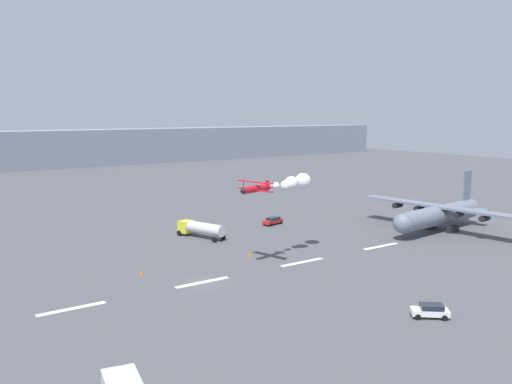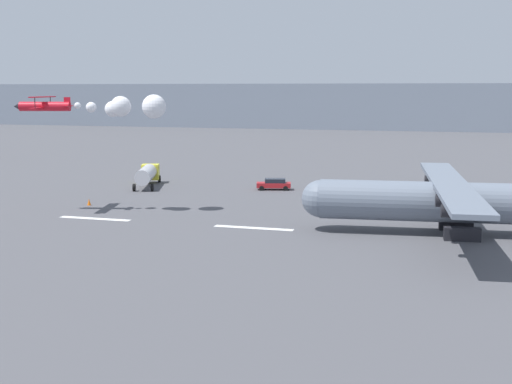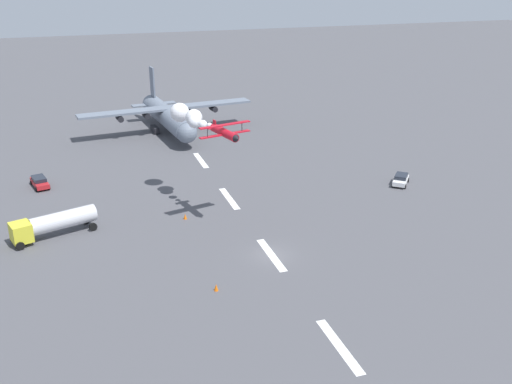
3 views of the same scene
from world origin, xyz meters
The scene contains 12 objects.
ground_plane centered at (0.00, 0.00, 0.00)m, with size 440.00×440.00×0.00m, color #4C4C51.
runway_stripe_2 centered at (-17.41, 0.00, 0.01)m, with size 8.00×0.90×0.01m, color white.
runway_stripe_3 centered at (0.00, 0.00, 0.01)m, with size 8.00×0.90×0.01m, color white.
runway_stripe_4 centered at (17.41, 0.00, 0.01)m, with size 8.00×0.90×0.01m, color white.
runway_stripe_5 centered at (34.81, 0.00, 0.01)m, with size 8.00×0.90×0.01m, color white.
cargo_transport_plane centered at (52.17, 1.98, 3.28)m, with size 25.82×33.51×10.97m.
stunt_biplane_red centered at (18.27, 4.45, 11.59)m, with size 16.27×7.82×2.61m.
fuel_tanker_truck centered at (12.59, 23.15, 1.75)m, with size 5.54×10.23×2.90m.
followme_car_yellow centered at (14.75, -25.59, 0.81)m, with size 4.29×4.02×1.52m.
airport_staff_sedan centered at (30.40, 25.11, 0.81)m, with size 4.89×2.90×1.52m.
traffic_cone_near centered at (-5.39, 7.81, 0.38)m, with size 0.44×0.44×0.75m, color orange.
traffic_cone_far centered at (12.59, 7.23, 0.38)m, with size 0.44×0.44×0.75m, color orange.
Camera 1 is at (-34.32, -62.14, 22.76)m, focal length 38.14 mm.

